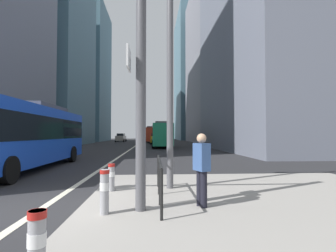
% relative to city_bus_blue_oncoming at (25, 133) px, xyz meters
% --- Properties ---
extents(ground_plane, '(160.00, 160.00, 0.00)m').
position_rel_city_bus_blue_oncoming_xyz_m(ground_plane, '(3.67, 13.30, -1.84)').
color(ground_plane, '#28282B').
extents(median_island, '(9.00, 10.00, 0.15)m').
position_rel_city_bus_blue_oncoming_xyz_m(median_island, '(9.17, -7.70, -1.76)').
color(median_island, gray).
rests_on(median_island, ground).
extents(lane_centre_line, '(0.20, 80.00, 0.01)m').
position_rel_city_bus_blue_oncoming_xyz_m(lane_centre_line, '(3.67, 23.30, -1.83)').
color(lane_centre_line, beige).
rests_on(lane_centre_line, ground).
extents(office_tower_left_mid, '(13.31, 17.19, 37.83)m').
position_rel_city_bus_blue_oncoming_xyz_m(office_tower_left_mid, '(-12.33, 31.77, 17.08)').
color(office_tower_left_mid, slate).
rests_on(office_tower_left_mid, ground).
extents(office_tower_left_far, '(12.76, 16.33, 34.63)m').
position_rel_city_bus_blue_oncoming_xyz_m(office_tower_left_far, '(-12.33, 53.72, 15.48)').
color(office_tower_left_far, slate).
rests_on(office_tower_left_far, ground).
extents(office_tower_right_mid, '(11.11, 23.39, 35.38)m').
position_rel_city_bus_blue_oncoming_xyz_m(office_tower_right_mid, '(20.67, 43.52, 15.85)').
color(office_tower_right_mid, gray).
rests_on(office_tower_right_mid, ground).
extents(office_tower_right_far, '(13.02, 23.36, 40.64)m').
position_rel_city_bus_blue_oncoming_xyz_m(office_tower_right_far, '(20.67, 70.02, 18.49)').
color(office_tower_right_far, slate).
rests_on(office_tower_right_far, ground).
extents(city_bus_blue_oncoming, '(2.78, 11.31, 3.40)m').
position_rel_city_bus_blue_oncoming_xyz_m(city_bus_blue_oncoming, '(0.00, 0.00, 0.00)').
color(city_bus_blue_oncoming, blue).
rests_on(city_bus_blue_oncoming, ground).
extents(city_bus_red_receding, '(2.77, 10.95, 3.40)m').
position_rel_city_bus_blue_oncoming_xyz_m(city_bus_red_receding, '(7.48, 22.05, -0.00)').
color(city_bus_red_receding, '#198456').
rests_on(city_bus_red_receding, ground).
extents(city_bus_red_distant, '(2.89, 11.00, 3.40)m').
position_rel_city_bus_blue_oncoming_xyz_m(city_bus_red_distant, '(5.85, 41.92, -0.00)').
color(city_bus_red_distant, red).
rests_on(city_bus_red_distant, ground).
extents(car_oncoming_mid, '(2.22, 4.66, 1.94)m').
position_rel_city_bus_blue_oncoming_xyz_m(car_oncoming_mid, '(-1.06, 45.70, -0.85)').
color(car_oncoming_mid, '#B2A899').
rests_on(car_oncoming_mid, ground).
extents(car_receding_near, '(2.09, 4.52, 1.94)m').
position_rel_city_bus_blue_oncoming_xyz_m(car_receding_near, '(6.82, 32.51, -0.85)').
color(car_receding_near, gold).
rests_on(car_receding_near, ground).
extents(car_receding_far, '(2.14, 4.08, 1.94)m').
position_rel_city_bus_blue_oncoming_xyz_m(car_receding_far, '(7.67, 53.05, -0.85)').
color(car_receding_far, maroon).
rests_on(car_receding_far, ground).
extents(traffic_signal_gantry, '(5.98, 0.65, 6.00)m').
position_rel_city_bus_blue_oncoming_xyz_m(traffic_signal_gantry, '(4.07, -7.49, 2.27)').
color(traffic_signal_gantry, '#515156').
rests_on(traffic_signal_gantry, median_island).
extents(street_lamp_post, '(5.50, 0.32, 8.00)m').
position_rel_city_bus_blue_oncoming_xyz_m(street_lamp_post, '(6.83, -5.29, 3.45)').
color(street_lamp_post, '#56565B').
rests_on(street_lamp_post, median_island).
extents(bollard_left, '(0.20, 0.20, 0.80)m').
position_rel_city_bus_blue_oncoming_xyz_m(bollard_left, '(5.07, -10.13, -1.24)').
color(bollard_left, '#99999E').
rests_on(bollard_left, median_island).
extents(bollard_right, '(0.20, 0.20, 0.90)m').
position_rel_city_bus_blue_oncoming_xyz_m(bollard_right, '(5.33, -7.69, -1.19)').
color(bollard_right, '#99999E').
rests_on(bollard_right, median_island).
extents(bollard_back, '(0.20, 0.20, 0.77)m').
position_rel_city_bus_blue_oncoming_xyz_m(bollard_back, '(5.13, -5.58, -1.25)').
color(bollard_back, '#99999E').
rests_on(bollard_back, median_island).
extents(pedestrian_railing, '(0.06, 3.15, 0.98)m').
position_rel_city_bus_blue_oncoming_xyz_m(pedestrian_railing, '(6.47, -6.59, -1.00)').
color(pedestrian_railing, black).
rests_on(pedestrian_railing, median_island).
extents(pedestrian_waiting, '(0.37, 0.44, 1.64)m').
position_rel_city_bus_blue_oncoming_xyz_m(pedestrian_waiting, '(7.41, -7.27, -0.78)').
color(pedestrian_waiting, black).
rests_on(pedestrian_waiting, median_island).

